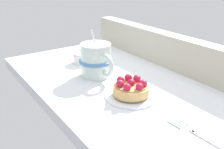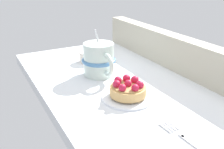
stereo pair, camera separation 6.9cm
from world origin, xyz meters
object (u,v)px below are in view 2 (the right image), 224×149
(dessert_plate, at_px, (128,96))
(dessert_fork, at_px, (190,141))
(sugar_bowl, at_px, (89,56))
(coffee_mug, at_px, (99,60))
(raspberry_tart, at_px, (128,88))

(dessert_plate, distance_m, dessert_fork, 0.20)
(dessert_plate, height_order, sugar_bowl, sugar_bowl)
(coffee_mug, relative_size, sugar_bowl, 2.05)
(dessert_plate, bearing_deg, coffee_mug, 178.90)
(coffee_mug, xyz_separation_m, dessert_fork, (0.37, 0.01, -0.04))
(dessert_plate, distance_m, sugar_bowl, 0.29)
(dessert_plate, bearing_deg, sugar_bowl, 175.56)
(raspberry_tart, relative_size, coffee_mug, 0.65)
(dessert_plate, bearing_deg, dessert_fork, 2.46)
(dessert_fork, relative_size, sugar_bowl, 2.35)
(dessert_fork, xyz_separation_m, sugar_bowl, (-0.49, 0.01, 0.02))
(coffee_mug, distance_m, sugar_bowl, 0.13)
(coffee_mug, bearing_deg, dessert_plate, -1.10)
(raspberry_tart, distance_m, dessert_fork, 0.20)
(dessert_plate, xyz_separation_m, sugar_bowl, (-0.29, 0.02, 0.01))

